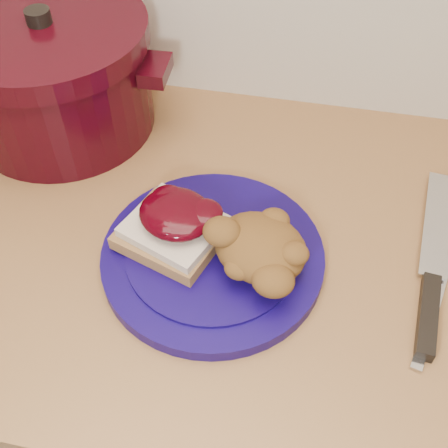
% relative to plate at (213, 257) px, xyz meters
% --- Properties ---
extents(base_cabinet, '(4.00, 0.60, 0.86)m').
position_rel_plate_xyz_m(base_cabinet, '(0.02, 0.04, -0.48)').
color(base_cabinet, beige).
rests_on(base_cabinet, floor).
extents(plate, '(0.36, 0.36, 0.02)m').
position_rel_plate_xyz_m(plate, '(0.00, 0.00, 0.00)').
color(plate, '#0F054D').
rests_on(plate, wood_countertop).
extents(sandwich, '(0.14, 0.13, 0.06)m').
position_rel_plate_xyz_m(sandwich, '(-0.05, 0.01, 0.04)').
color(sandwich, olive).
rests_on(sandwich, plate).
extents(stuffing_mound, '(0.14, 0.13, 0.06)m').
position_rel_plate_xyz_m(stuffing_mound, '(0.06, -0.01, 0.04)').
color(stuffing_mound, brown).
rests_on(stuffing_mound, plate).
extents(chef_knife, '(0.06, 0.29, 0.02)m').
position_rel_plate_xyz_m(chef_knife, '(0.26, 0.01, -0.00)').
color(chef_knife, black).
rests_on(chef_knife, wood_countertop).
extents(butter_knife, '(0.06, 0.17, 0.00)m').
position_rel_plate_xyz_m(butter_knife, '(0.26, -0.02, -0.01)').
color(butter_knife, silver).
rests_on(butter_knife, wood_countertop).
extents(dutch_oven, '(0.34, 0.30, 0.18)m').
position_rel_plate_xyz_m(dutch_oven, '(-0.28, 0.22, 0.08)').
color(dutch_oven, black).
rests_on(dutch_oven, wood_countertop).
extents(pepper_grinder, '(0.07, 0.07, 0.13)m').
position_rel_plate_xyz_m(pepper_grinder, '(-0.33, 0.24, 0.06)').
color(pepper_grinder, black).
rests_on(pepper_grinder, wood_countertop).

